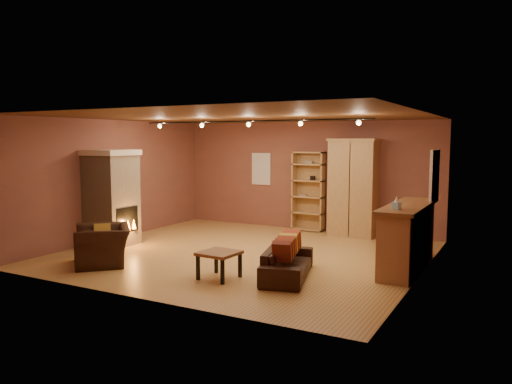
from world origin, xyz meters
The scene contains 16 objects.
floor centered at (0.00, 0.00, 0.00)m, with size 7.00×7.00×0.00m, color #A17339.
ceiling centered at (0.00, 0.00, 2.80)m, with size 7.00×7.00×0.00m, color #56351B.
back_wall centered at (0.00, 3.25, 1.40)m, with size 7.00×0.02×2.80m, color brown.
left_wall centered at (-3.50, 0.00, 1.40)m, with size 0.02×6.50×2.80m, color brown.
right_wall centered at (3.50, 0.00, 1.40)m, with size 0.02×6.50×2.80m, color brown.
fireplace centered at (-3.04, -0.60, 1.06)m, with size 1.01×0.98×2.12m.
back_window centered at (-1.30, 3.23, 1.55)m, with size 0.56×0.04×0.86m, color silver.
bookcase centered at (0.14, 3.14, 1.04)m, with size 0.83×0.32×2.04m.
armoire centered at (1.37, 2.95, 1.19)m, with size 1.16×0.66×2.37m.
bar_counter centered at (3.20, 0.37, 0.60)m, with size 0.66×2.48×1.19m.
tissue_box centered at (3.15, -0.38, 1.28)m, with size 0.16×0.16×0.23m.
right_window centered at (3.47, 1.40, 1.65)m, with size 0.05×0.90×1.00m, color silver.
loveseat centered at (1.51, -1.14, 0.36)m, with size 0.95×1.82×0.74m.
armchair centered at (-1.92, -2.00, 0.49)m, with size 1.30×1.30×0.97m.
coffee_table centered at (0.53, -1.78, 0.39)m, with size 0.65×0.65×0.46m.
track_rail centered at (0.00, 0.20, 2.69)m, with size 5.20×0.09×0.13m.
Camera 1 is at (5.00, -8.75, 2.34)m, focal length 35.00 mm.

